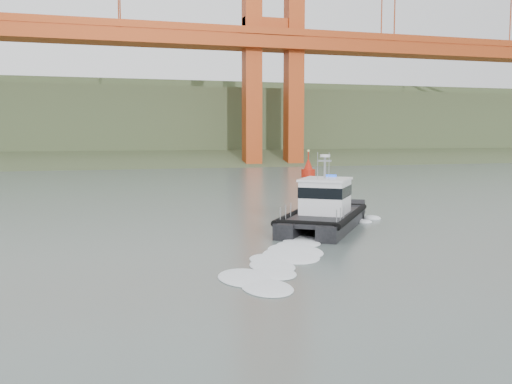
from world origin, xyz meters
TOP-DOWN VIEW (x-y plane):
  - ground at (0.00, 0.00)m, footprint 400.00×400.00m
  - headlands at (0.00, 125.50)m, footprint 500.00×105.36m
  - patrol_boat at (3.42, 7.23)m, footprint 8.49×9.93m
  - nav_buoy at (18.03, 47.10)m, footprint 1.88×1.88m

SIDE VIEW (x-z plane):
  - ground at x=0.00m, z-range 0.00..0.00m
  - nav_buoy at x=18.03m, z-range -0.93..2.99m
  - patrol_boat at x=3.42m, z-range -1.17..3.53m
  - headlands at x=0.00m, z-range -6.52..20.61m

